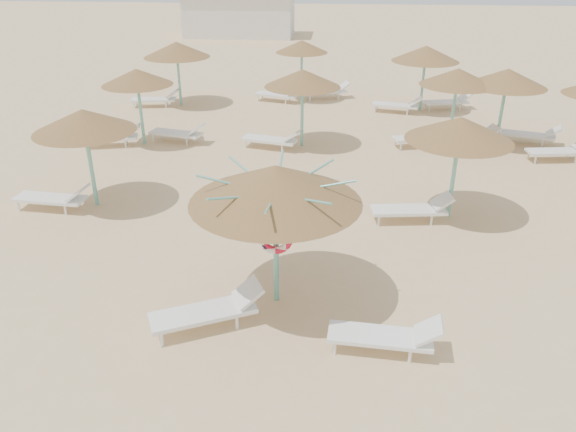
{
  "coord_description": "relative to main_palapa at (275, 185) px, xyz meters",
  "views": [
    {
      "loc": [
        1.48,
        -9.17,
        6.53
      ],
      "look_at": [
        0.57,
        1.45,
        1.3
      ],
      "focal_mm": 35.0,
      "sensor_mm": 36.0,
      "label": 1
    }
  ],
  "objects": [
    {
      "name": "ground",
      "position": [
        -0.44,
        -0.25,
        -2.52
      ],
      "size": [
        120.0,
        120.0,
        0.0
      ],
      "primitive_type": "plane",
      "color": "#D9B284",
      "rests_on": "ground"
    },
    {
      "name": "main_palapa",
      "position": [
        0.0,
        0.0,
        0.0
      ],
      "size": [
        3.24,
        3.24,
        2.9
      ],
      "color": "#69B7A9",
      "rests_on": "ground"
    },
    {
      "name": "service_hut",
      "position": [
        -6.44,
        34.75,
        -0.88
      ],
      "size": [
        8.4,
        4.4,
        3.25
      ],
      "color": "silver",
      "rests_on": "ground"
    },
    {
      "name": "palapa_field",
      "position": [
        1.71,
        9.81,
        -0.23
      ],
      "size": [
        18.62,
        14.28,
        2.71
      ],
      "color": "#69B7A9",
      "rests_on": "ground"
    },
    {
      "name": "lounger_main_a",
      "position": [
        -1.13,
        -0.97,
        -2.16
      ],
      "size": [
        2.17,
        1.48,
        0.77
      ],
      "rotation": [
        0.0,
        0.0,
        0.45
      ],
      "color": "white",
      "rests_on": "ground"
    },
    {
      "name": "lounger_main_b",
      "position": [
        2.1,
        -1.42,
        -2.18
      ],
      "size": [
        1.99,
        0.73,
        0.71
      ],
      "rotation": [
        0.0,
        0.0,
        -0.08
      ],
      "color": "white",
      "rests_on": "ground"
    }
  ]
}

